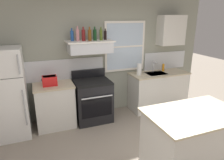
# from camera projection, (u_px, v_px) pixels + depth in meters

# --- Properties ---
(back_wall) EXTENTS (5.40, 0.11, 2.70)m
(back_wall) POSITION_uv_depth(u_px,v_px,m) (99.00, 56.00, 4.62)
(back_wall) COLOR gray
(back_wall) RESTS_ON ground_plane
(refrigerator) EXTENTS (0.70, 0.72, 1.70)m
(refrigerator) POSITION_uv_depth(u_px,v_px,m) (6.00, 94.00, 3.77)
(refrigerator) COLOR white
(refrigerator) RESTS_ON ground_plane
(counter_left_of_stove) EXTENTS (0.79, 0.63, 0.91)m
(counter_left_of_stove) POSITION_uv_depth(u_px,v_px,m) (55.00, 105.00, 4.23)
(counter_left_of_stove) COLOR silver
(counter_left_of_stove) RESTS_ON ground_plane
(toaster) EXTENTS (0.30, 0.20, 0.19)m
(toaster) POSITION_uv_depth(u_px,v_px,m) (50.00, 81.00, 4.02)
(toaster) COLOR red
(toaster) RESTS_ON counter_left_of_stove
(stove_range) EXTENTS (0.76, 0.69, 1.09)m
(stove_range) POSITION_uv_depth(u_px,v_px,m) (93.00, 100.00, 4.47)
(stove_range) COLOR black
(stove_range) RESTS_ON ground_plane
(range_hood_shelf) EXTENTS (0.96, 0.52, 0.24)m
(range_hood_shelf) POSITION_uv_depth(u_px,v_px,m) (90.00, 47.00, 4.21)
(range_hood_shelf) COLOR silver
(bottle_blue_liqueur) EXTENTS (0.07, 0.07, 0.25)m
(bottle_blue_liqueur) POSITION_uv_depth(u_px,v_px,m) (72.00, 36.00, 4.06)
(bottle_blue_liqueur) COLOR #1E478C
(bottle_blue_liqueur) RESTS_ON range_hood_shelf
(bottle_rose_pink) EXTENTS (0.07, 0.07, 0.29)m
(bottle_rose_pink) POSITION_uv_depth(u_px,v_px,m) (78.00, 35.00, 4.07)
(bottle_rose_pink) COLOR #C67F84
(bottle_rose_pink) RESTS_ON range_hood_shelf
(bottle_red_label_wine) EXTENTS (0.07, 0.07, 0.28)m
(bottle_red_label_wine) POSITION_uv_depth(u_px,v_px,m) (83.00, 35.00, 4.10)
(bottle_red_label_wine) COLOR maroon
(bottle_red_label_wine) RESTS_ON range_hood_shelf
(bottle_amber_wine) EXTENTS (0.07, 0.07, 0.28)m
(bottle_amber_wine) POSITION_uv_depth(u_px,v_px,m) (90.00, 35.00, 4.08)
(bottle_amber_wine) COLOR brown
(bottle_amber_wine) RESTS_ON range_hood_shelf
(bottle_dark_green_wine) EXTENTS (0.07, 0.07, 0.28)m
(bottle_dark_green_wine) POSITION_uv_depth(u_px,v_px,m) (95.00, 35.00, 4.15)
(bottle_dark_green_wine) COLOR #143819
(bottle_dark_green_wine) RESTS_ON range_hood_shelf
(bottle_olive_oil_square) EXTENTS (0.06, 0.06, 0.27)m
(bottle_olive_oil_square) POSITION_uv_depth(u_px,v_px,m) (101.00, 35.00, 4.20)
(bottle_olive_oil_square) COLOR #4C601E
(bottle_olive_oil_square) RESTS_ON range_hood_shelf
(bottle_balsamic_dark) EXTENTS (0.06, 0.06, 0.23)m
(bottle_balsamic_dark) POSITION_uv_depth(u_px,v_px,m) (105.00, 35.00, 4.29)
(bottle_balsamic_dark) COLOR black
(bottle_balsamic_dark) RESTS_ON range_hood_shelf
(counter_right_with_sink) EXTENTS (1.43, 0.63, 0.91)m
(counter_right_with_sink) POSITION_uv_depth(u_px,v_px,m) (158.00, 90.00, 5.09)
(counter_right_with_sink) COLOR silver
(counter_right_with_sink) RESTS_ON ground_plane
(sink_faucet) EXTENTS (0.03, 0.17, 0.28)m
(sink_faucet) POSITION_uv_depth(u_px,v_px,m) (154.00, 65.00, 4.95)
(sink_faucet) COLOR silver
(sink_faucet) RESTS_ON counter_right_with_sink
(paper_towel_roll) EXTENTS (0.11, 0.11, 0.27)m
(paper_towel_roll) POSITION_uv_depth(u_px,v_px,m) (139.00, 69.00, 4.72)
(paper_towel_roll) COLOR white
(paper_towel_roll) RESTS_ON counter_right_with_sink
(dish_soap_bottle) EXTENTS (0.06, 0.06, 0.18)m
(dish_soap_bottle) POSITION_uv_depth(u_px,v_px,m) (163.00, 67.00, 5.08)
(dish_soap_bottle) COLOR orange
(dish_soap_bottle) RESTS_ON counter_right_with_sink
(kitchen_island) EXTENTS (1.40, 0.90, 0.91)m
(kitchen_island) POSITION_uv_depth(u_px,v_px,m) (192.00, 140.00, 3.05)
(kitchen_island) COLOR silver
(kitchen_island) RESTS_ON ground_plane
(upper_cabinet_right) EXTENTS (0.64, 0.32, 0.70)m
(upper_cabinet_right) POSITION_uv_depth(u_px,v_px,m) (171.00, 30.00, 4.90)
(upper_cabinet_right) COLOR silver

